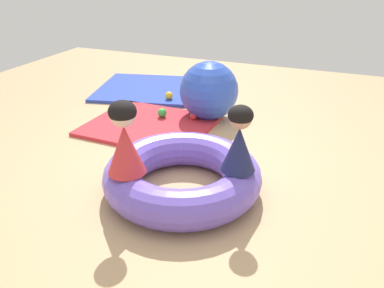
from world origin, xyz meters
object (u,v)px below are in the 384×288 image
object	(u,v)px
play_ball_pink	(174,141)
play_ball_red	(194,116)
play_ball_yellow	(169,95)
exercise_ball_large	(209,91)
child_in_navy	(239,139)
inflatable_cushion	(182,175)
play_ball_green	(162,113)
child_in_red	(125,139)

from	to	relation	value
play_ball_pink	play_ball_red	xyz separation A→B (m)	(-0.08, 0.69, -0.01)
play_ball_yellow	exercise_ball_large	world-z (taller)	exercise_ball_large
child_in_navy	play_ball_pink	bearing A→B (deg)	165.55
inflatable_cushion	play_ball_green	world-z (taller)	inflatable_cushion
inflatable_cushion	child_in_navy	bearing A→B (deg)	-0.34
play_ball_green	exercise_ball_large	xyz separation A→B (m)	(0.46, 0.26, 0.23)
play_ball_green	play_ball_red	distance (m)	0.36
inflatable_cushion	play_ball_yellow	distance (m)	2.09
child_in_navy	play_ball_red	distance (m)	1.66
child_in_red	play_ball_pink	distance (m)	1.08
child_in_navy	exercise_ball_large	world-z (taller)	child_in_navy
inflatable_cushion	child_in_red	xyz separation A→B (m)	(-0.28, -0.33, 0.41)
play_ball_pink	play_ball_green	world-z (taller)	play_ball_pink
child_in_navy	play_ball_yellow	size ratio (longest dim) A/B	5.08
play_ball_green	play_ball_red	bearing A→B (deg)	10.60
play_ball_yellow	play_ball_red	bearing A→B (deg)	-43.65
child_in_red	play_ball_red	distance (m)	1.74
inflatable_cushion	child_in_red	bearing A→B (deg)	-130.63
play_ball_red	exercise_ball_large	distance (m)	0.33
inflatable_cushion	play_ball_pink	bearing A→B (deg)	119.24
play_ball_yellow	child_in_navy	bearing A→B (deg)	-52.70
exercise_ball_large	child_in_navy	bearing A→B (deg)	-63.33
inflatable_cushion	play_ball_green	size ratio (longest dim) A/B	12.18
child_in_red	play_ball_red	world-z (taller)	child_in_red
inflatable_cushion	play_ball_yellow	xyz separation A→B (m)	(-0.97, 1.85, -0.06)
child_in_navy	play_ball_green	world-z (taller)	child_in_navy
child_in_navy	play_ball_green	size ratio (longest dim) A/B	4.85
child_in_navy	play_ball_pink	size ratio (longest dim) A/B	4.68
exercise_ball_large	child_in_red	bearing A→B (deg)	-88.51
child_in_navy	play_ball_yellow	xyz separation A→B (m)	(-1.41, 1.85, -0.44)
play_ball_pink	play_ball_red	bearing A→B (deg)	96.46
play_ball_red	play_ball_yellow	bearing A→B (deg)	136.35
child_in_navy	exercise_ball_large	size ratio (longest dim) A/B	0.75
inflatable_cushion	exercise_ball_large	world-z (taller)	exercise_ball_large
child_in_navy	play_ball_yellow	bearing A→B (deg)	151.88
play_ball_yellow	child_in_red	bearing A→B (deg)	-72.45
child_in_red	exercise_ball_large	world-z (taller)	child_in_red
play_ball_pink	exercise_ball_large	distance (m)	0.91
exercise_ball_large	play_ball_pink	bearing A→B (deg)	-91.78
child_in_red	play_ball_pink	xyz separation A→B (m)	(-0.08, 0.97, -0.46)
inflatable_cushion	exercise_ball_large	size ratio (longest dim) A/B	1.88
play_ball_yellow	play_ball_pink	bearing A→B (deg)	-63.03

